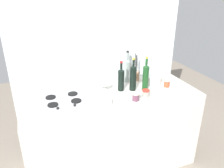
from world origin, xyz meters
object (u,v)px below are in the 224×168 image
(wine_bottle_rightmost, at_px, (146,77))
(mixing_bowl, at_px, (104,86))
(condiment_jar_front, at_px, (136,97))
(condiment_jar_rear, at_px, (146,93))
(butter_dish, at_px, (102,101))
(condiment_jar_spare, at_px, (167,83))
(stovetop_hob, at_px, (63,100))
(wine_bottle_leftmost, at_px, (127,70))
(utensil_crock, at_px, (136,75))
(wine_bottle_mid_left, at_px, (133,77))
(plate_stack, at_px, (152,79))
(wine_bottle_mid_right, at_px, (121,79))

(wine_bottle_rightmost, xyz_separation_m, mixing_bowl, (-0.40, 0.18, -0.11))
(condiment_jar_front, height_order, condiment_jar_rear, condiment_jar_front)
(butter_dish, xyz_separation_m, condiment_jar_spare, (0.78, 0.11, 0.01))
(stovetop_hob, bearing_deg, wine_bottle_leftmost, 16.73)
(utensil_crock, bearing_deg, stovetop_hob, -165.40)
(condiment_jar_front, bearing_deg, condiment_jar_rear, 13.98)
(wine_bottle_mid_left, height_order, butter_dish, wine_bottle_mid_left)
(stovetop_hob, xyz_separation_m, wine_bottle_rightmost, (0.86, -0.04, 0.13))
(wine_bottle_rightmost, relative_size, condiment_jar_rear, 4.83)
(wine_bottle_rightmost, bearing_deg, mixing_bowl, 155.82)
(wine_bottle_rightmost, distance_m, mixing_bowl, 0.45)
(wine_bottle_mid_left, relative_size, condiment_jar_rear, 4.69)
(plate_stack, xyz_separation_m, mixing_bowl, (-0.56, 0.05, -0.01))
(mixing_bowl, bearing_deg, wine_bottle_leftmost, 16.96)
(mixing_bowl, relative_size, condiment_jar_front, 1.97)
(stovetop_hob, bearing_deg, condiment_jar_rear, -13.60)
(wine_bottle_rightmost, bearing_deg, wine_bottle_mid_right, 161.46)
(stovetop_hob, height_order, wine_bottle_rightmost, wine_bottle_rightmost)
(wine_bottle_mid_right, distance_m, wine_bottle_rightmost, 0.26)
(wine_bottle_leftmost, bearing_deg, condiment_jar_spare, -40.33)
(wine_bottle_mid_left, relative_size, butter_dish, 2.22)
(wine_bottle_mid_right, height_order, utensil_crock, wine_bottle_mid_right)
(plate_stack, xyz_separation_m, condiment_jar_front, (-0.36, -0.31, -0.01))
(butter_dish, height_order, condiment_jar_rear, condiment_jar_rear)
(condiment_jar_rear, height_order, condiment_jar_spare, condiment_jar_spare)
(wine_bottle_leftmost, bearing_deg, condiment_jar_rear, -88.08)
(wine_bottle_leftmost, height_order, wine_bottle_mid_right, wine_bottle_leftmost)
(mixing_bowl, distance_m, condiment_jar_front, 0.41)
(mixing_bowl, relative_size, utensil_crock, 0.47)
(condiment_jar_spare, bearing_deg, mixing_bowl, 163.31)
(utensil_crock, xyz_separation_m, condiment_jar_spare, (0.24, -0.29, -0.02))
(wine_bottle_rightmost, height_order, utensil_crock, wine_bottle_rightmost)
(wine_bottle_mid_left, distance_m, butter_dish, 0.45)
(mixing_bowl, bearing_deg, wine_bottle_mid_left, -25.94)
(stovetop_hob, distance_m, plate_stack, 1.03)
(wine_bottle_mid_left, xyz_separation_m, wine_bottle_mid_right, (-0.12, 0.04, -0.02))
(stovetop_hob, distance_m, condiment_jar_spare, 1.12)
(condiment_jar_front, bearing_deg, wine_bottle_mid_right, 99.73)
(wine_bottle_mid_right, height_order, condiment_jar_front, wine_bottle_mid_right)
(condiment_jar_rear, bearing_deg, stovetop_hob, 166.40)
(plate_stack, bearing_deg, wine_bottle_rightmost, -141.02)
(wine_bottle_mid_right, distance_m, condiment_jar_front, 0.28)
(stovetop_hob, bearing_deg, plate_stack, 4.99)
(wine_bottle_leftmost, distance_m, butter_dish, 0.60)
(condiment_jar_front, bearing_deg, mixing_bowl, 119.27)
(wine_bottle_leftmost, xyz_separation_m, condiment_jar_front, (-0.11, -0.45, -0.10))
(stovetop_hob, xyz_separation_m, plate_stack, (1.02, 0.09, 0.03))
(wine_bottle_mid_left, relative_size, condiment_jar_spare, 4.40)
(wine_bottle_rightmost, xyz_separation_m, utensil_crock, (0.03, 0.27, -0.08))
(wine_bottle_mid_left, bearing_deg, plate_stack, 16.92)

